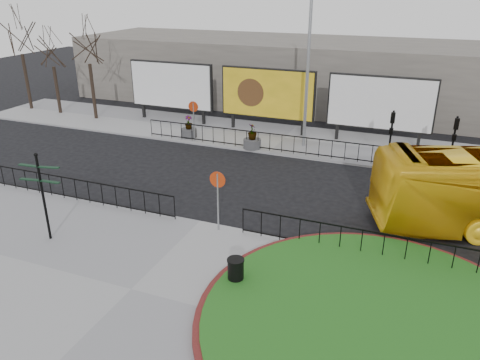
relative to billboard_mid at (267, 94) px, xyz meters
The scene contains 24 objects.
ground 13.31m from the billboard_mid, 83.40° to the right, with size 90.00×90.00×0.00m, color black.
pavement_near 18.21m from the billboard_mid, 85.23° to the right, with size 30.00×10.00×0.12m, color gray.
pavement_far 3.10m from the billboard_mid, 32.94° to the right, with size 44.00×6.00×0.12m, color gray.
brick_edge 19.36m from the billboard_mid, 62.06° to the right, with size 10.40×10.40×0.18m, color maroon.
grass_lawn 19.36m from the billboard_mid, 62.06° to the right, with size 10.00×10.00×0.22m, color #185115.
railing_near_left 14.15m from the billboard_mid, 108.73° to the right, with size 10.00×0.10×1.10m, color black, non-canonical shape.
railing_near_right 15.62m from the billboard_mid, 58.92° to the right, with size 9.00×0.10×1.10m, color black, non-canonical shape.
railing_far 4.84m from the billboard_mid, 55.75° to the right, with size 18.00×0.10×1.10m, color black, non-canonical shape.
speed_sign_far 5.04m from the billboard_mid, 134.46° to the right, with size 0.64×0.07×2.47m.
speed_sign_near 13.62m from the billboard_mid, 79.41° to the right, with size 0.64×0.07×2.47m.
billboard_left 7.00m from the billboard_mid, behind, with size 6.20×0.31×4.10m.
billboard_mid is the anchor object (origin of this frame).
billboard_right 7.00m from the billboard_mid, ahead, with size 6.20×0.31×4.10m.
lamp_post 4.23m from the billboard_mid, 33.25° to the right, with size 0.74×0.18×9.23m.
signal_pole_a 8.80m from the billboard_mid, 24.42° to the right, with size 0.22×0.26×3.00m.
signal_pole_b 11.60m from the billboard_mid, 18.28° to the right, with size 0.22×0.26×3.00m.
tree_left 12.63m from the billboard_mid, behind, with size 2.00×2.00×7.00m, color #2D2119, non-canonical shape.
tree_mid 16.05m from the billboard_mid, behind, with size 2.00×2.00×6.20m, color #2D2119, non-canonical shape.
tree_far 19.07m from the billboard_mid, behind, with size 2.00×2.00×7.50m, color #2D2119, non-canonical shape.
building_backdrop 9.15m from the billboard_mid, 80.57° to the left, with size 40.00×10.00×5.00m, color slate.
fingerpost_sign 16.68m from the billboard_mid, 101.04° to the right, with size 1.63×0.47×3.47m.
litter_bin 17.19m from the billboard_mid, 74.73° to the right, with size 0.56×0.56×0.93m.
planter_a 5.53m from the billboard_mid, 144.57° to the right, with size 1.01×1.01×1.37m.
planter_b 4.09m from the billboard_mid, 85.20° to the right, with size 1.04×1.04×1.49m.
Camera 1 is at (7.80, -15.23, 9.13)m, focal length 35.00 mm.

